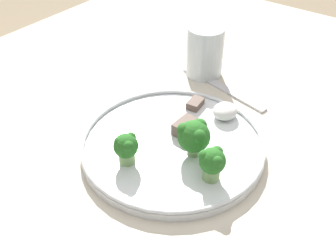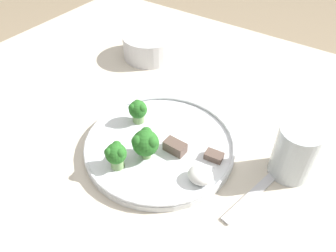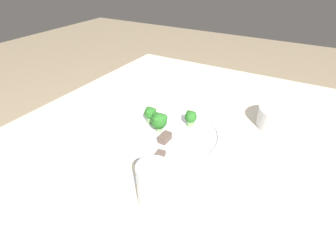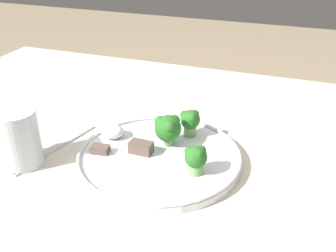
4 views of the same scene
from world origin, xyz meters
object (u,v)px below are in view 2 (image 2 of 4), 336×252
(dinner_plate, at_px, (160,145))
(drinking_glass, at_px, (294,154))
(fork, at_px, (261,187))
(cream_bowl, at_px, (150,46))

(dinner_plate, relative_size, drinking_glass, 2.85)
(dinner_plate, bearing_deg, drinking_glass, 20.93)
(dinner_plate, height_order, drinking_glass, drinking_glass)
(fork, distance_m, drinking_glass, 0.08)
(dinner_plate, bearing_deg, fork, 6.80)
(dinner_plate, bearing_deg, cream_bowl, 130.14)
(drinking_glass, bearing_deg, dinner_plate, -159.07)
(fork, relative_size, drinking_glass, 1.98)
(fork, height_order, cream_bowl, cream_bowl)
(cream_bowl, distance_m, drinking_glass, 0.46)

